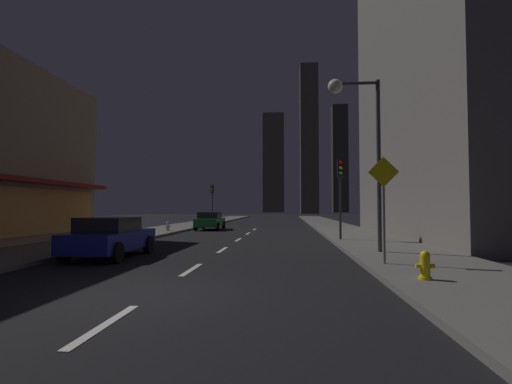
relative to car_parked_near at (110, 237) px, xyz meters
name	(u,v)px	position (x,y,z in m)	size (l,w,h in m)	color
ground_plane	(261,226)	(3.60, 26.38, -0.79)	(78.00, 136.00, 0.10)	black
sidewalk_right	(329,225)	(10.60, 26.38, -0.67)	(4.00, 76.00, 0.15)	#605E59
sidewalk_left	(195,224)	(-3.40, 26.38, -0.67)	(4.00, 76.00, 0.15)	#605E59
lane_marking_center	(231,244)	(3.60, 5.38, -0.73)	(0.16, 28.20, 0.01)	silver
building_apartment_right	(483,61)	(18.10, 10.38, 9.89)	(11.00, 20.00, 21.25)	slate
skyscraper_distant_tall	(274,163)	(0.57, 142.83, 19.56)	(8.61, 5.63, 40.60)	#524E3D
skyscraper_distant_mid	(309,140)	(13.17, 108.90, 22.86)	(5.56, 8.02, 47.20)	#534F3E
skyscraper_distant_short	(340,159)	(27.35, 142.17, 20.92)	(6.16, 5.45, 43.32)	#3A372B
car_parked_near	(110,237)	(0.00, 0.00, 0.00)	(1.98, 4.24, 1.45)	navy
car_parked_far	(210,221)	(0.00, 17.64, 0.00)	(1.98, 4.24, 1.45)	#1E722D
fire_hydrant_yellow_near	(425,266)	(9.50, -4.20, -0.29)	(0.42, 0.30, 0.65)	yellow
fire_hydrant_far_left	(168,226)	(-2.30, 13.74, -0.29)	(0.42, 0.30, 0.65)	#B2B2B2
traffic_light_near_right	(340,181)	(9.10, 6.81, 2.45)	(0.32, 0.48, 4.20)	#2D2D2D
traffic_light_far_left	(212,195)	(-1.90, 27.94, 2.45)	(0.32, 0.48, 4.20)	#2D2D2D
street_lamp_right	(356,122)	(8.98, 1.37, 4.33)	(1.96, 0.56, 6.58)	#38383D
pedestrian_crossing_sign	(384,200)	(9.20, -1.73, 1.28)	(0.91, 0.08, 3.15)	slate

